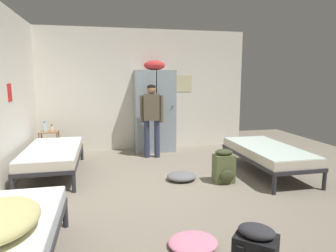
# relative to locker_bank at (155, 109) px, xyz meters

# --- Properties ---
(ground_plane) EXTENTS (9.30, 9.30, 0.00)m
(ground_plane) POSITION_rel_locker_bank_xyz_m (-0.20, -2.63, -0.97)
(ground_plane) COLOR gray
(room_backdrop) EXTENTS (4.90, 5.87, 2.80)m
(room_backdrop) POSITION_rel_locker_bank_xyz_m (-1.51, -1.28, 0.43)
(room_backdrop) COLOR silver
(room_backdrop) RESTS_ON ground_plane
(locker_bank) EXTENTS (0.90, 0.55, 2.07)m
(locker_bank) POSITION_rel_locker_bank_xyz_m (0.00, 0.00, 0.00)
(locker_bank) COLOR #8C99A3
(locker_bank) RESTS_ON ground_plane
(shelf_unit) EXTENTS (0.38, 0.30, 0.57)m
(shelf_unit) POSITION_rel_locker_bank_xyz_m (-2.29, -0.18, -0.62)
(shelf_unit) COLOR brown
(shelf_unit) RESTS_ON ground_plane
(bed_right) EXTENTS (0.90, 1.90, 0.49)m
(bed_right) POSITION_rel_locker_bank_xyz_m (1.64, -2.11, -0.59)
(bed_right) COLOR #28282D
(bed_right) RESTS_ON ground_plane
(bed_left_rear) EXTENTS (0.90, 1.90, 0.49)m
(bed_left_rear) POSITION_rel_locker_bank_xyz_m (-2.04, -1.40, -0.59)
(bed_left_rear) COLOR #28282D
(bed_left_rear) RESTS_ON ground_plane
(person_traveler) EXTENTS (0.48, 0.25, 1.55)m
(person_traveler) POSITION_rel_locker_bank_xyz_m (-0.17, -0.60, -0.04)
(person_traveler) COLOR #2D334C
(person_traveler) RESTS_ON ground_plane
(water_bottle) EXTENTS (0.06, 0.06, 0.21)m
(water_bottle) POSITION_rel_locker_bank_xyz_m (-2.37, -0.16, -0.30)
(water_bottle) COLOR #B2DBEA
(water_bottle) RESTS_ON shelf_unit
(lotion_bottle) EXTENTS (0.06, 0.06, 0.15)m
(lotion_bottle) POSITION_rel_locker_bank_xyz_m (-2.22, -0.22, -0.33)
(lotion_bottle) COLOR beige
(lotion_bottle) RESTS_ON shelf_unit
(backpack_olive) EXTENTS (0.32, 0.34, 0.55)m
(backpack_olive) POSITION_rel_locker_bank_xyz_m (0.71, -2.39, -0.71)
(backpack_olive) COLOR #566038
(backpack_olive) RESTS_ON ground_plane
(clothes_pile_pink) EXTENTS (0.50, 0.46, 0.09)m
(clothes_pile_pink) POSITION_rel_locker_bank_xyz_m (-0.33, -4.09, -0.93)
(clothes_pile_pink) COLOR pink
(clothes_pile_pink) RESTS_ON ground_plane
(clothes_pile_grey) EXTENTS (0.49, 0.43, 0.13)m
(clothes_pile_grey) POSITION_rel_locker_bank_xyz_m (0.07, -2.14, -0.90)
(clothes_pile_grey) COLOR slate
(clothes_pile_grey) RESTS_ON ground_plane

